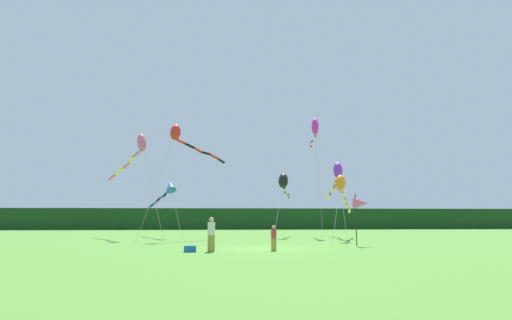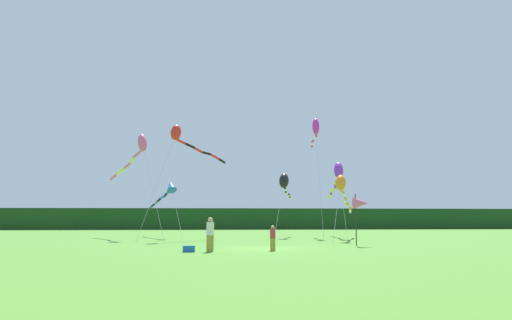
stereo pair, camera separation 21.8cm
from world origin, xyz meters
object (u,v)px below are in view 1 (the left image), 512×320
object	(u,v)px
kite_blue	(167,190)
kite_black	(284,182)
kite_purple	(337,174)
cooler_box	(190,249)
kite_rainbow	(137,149)
banner_flag_pole	(361,204)
person_adult	(211,232)
kite_red	(181,137)
kite_orange	(342,188)
kite_magenta	(315,128)
person_child	(274,236)

from	to	relation	value
kite_blue	kite_black	size ratio (longest dim) A/B	1.06
kite_purple	cooler_box	bearing A→B (deg)	-127.39
kite_rainbow	banner_flag_pole	bearing A→B (deg)	-35.31
person_adult	kite_rainbow	size ratio (longest dim) A/B	0.18
kite_red	kite_rainbow	bearing A→B (deg)	150.07
person_adult	kite_red	bearing A→B (deg)	101.45
kite_black	kite_red	bearing A→B (deg)	-157.96
kite_red	kite_orange	bearing A→B (deg)	-9.79
kite_rainbow	kite_red	size ratio (longest dim) A/B	1.03
cooler_box	kite_blue	world-z (taller)	kite_blue
person_adult	kite_red	world-z (taller)	kite_red
kite_rainbow	kite_purple	xyz separation A→B (m)	(17.11, 0.21, -1.96)
kite_red	kite_blue	bearing A→B (deg)	111.89
person_adult	kite_magenta	size ratio (longest dim) A/B	0.16
banner_flag_pole	kite_magenta	size ratio (longest dim) A/B	0.29
person_adult	kite_magenta	distance (m)	21.18
cooler_box	kite_magenta	size ratio (longest dim) A/B	0.05
cooler_box	kite_magenta	xyz separation A→B (m)	(10.22, 17.01, 9.71)
banner_flag_pole	kite_orange	bearing A→B (deg)	83.74
kite_blue	kite_red	xyz separation A→B (m)	(1.42, -3.54, 4.04)
kite_blue	kite_purple	distance (m)	14.83
kite_magenta	kite_blue	bearing A→B (deg)	-177.76
kite_rainbow	kite_magenta	xyz separation A→B (m)	(15.60, 1.86, 2.41)
kite_purple	person_adult	bearing A→B (deg)	-125.12
banner_flag_pole	kite_blue	bearing A→B (deg)	136.76
kite_black	kite_red	world-z (taller)	kite_red
kite_red	kite_magenta	bearing A→B (deg)	19.01
kite_rainbow	kite_purple	world-z (taller)	kite_rainbow
banner_flag_pole	kite_blue	size ratio (longest dim) A/B	0.36
person_child	kite_purple	world-z (taller)	kite_purple
kite_black	kite_purple	distance (m)	4.70
kite_red	kite_purple	world-z (taller)	kite_red
kite_blue	kite_red	size ratio (longest dim) A/B	0.95
kite_orange	kite_red	world-z (taller)	kite_red
person_child	banner_flag_pole	distance (m)	7.10
person_child	banner_flag_pole	size ratio (longest dim) A/B	0.41
kite_red	cooler_box	bearing A→B (deg)	-83.13
kite_orange	kite_blue	bearing A→B (deg)	157.66
person_adult	kite_red	xyz separation A→B (m)	(-2.59, 12.81, 7.18)
banner_flag_pole	kite_purple	distance (m)	11.67
kite_rainbow	kite_purple	size ratio (longest dim) A/B	0.87
kite_red	kite_purple	bearing A→B (deg)	10.24
kite_blue	kite_rainbow	world-z (taller)	kite_rainbow
person_adult	banner_flag_pole	bearing A→B (deg)	23.95
kite_red	kite_purple	size ratio (longest dim) A/B	0.85
cooler_box	kite_orange	size ratio (longest dim) A/B	0.06
kite_blue	kite_black	distance (m)	10.23
cooler_box	kite_orange	world-z (taller)	kite_orange
cooler_box	kite_orange	distance (m)	15.79
kite_black	banner_flag_pole	bearing A→B (deg)	-76.79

